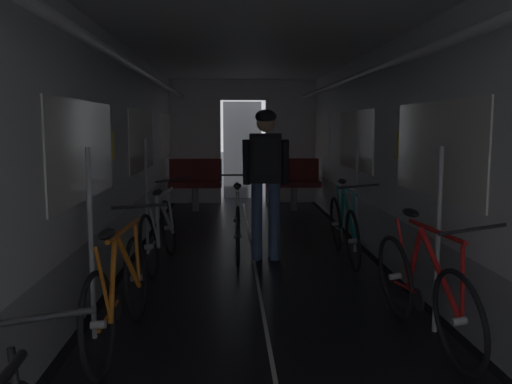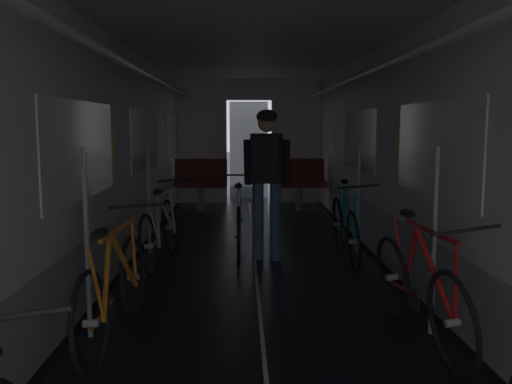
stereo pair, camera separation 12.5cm
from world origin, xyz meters
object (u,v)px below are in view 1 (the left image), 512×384
bench_seat_far_left (195,180)px  bicycle_white_in_aisle (237,223)px  bicycle_red (423,289)px  bench_seat_far_right (293,179)px  bicycle_silver (160,232)px  person_cyclist_aisle (266,168)px  bicycle_teal (344,227)px  bicycle_orange (120,292)px

bench_seat_far_left → bicycle_white_in_aisle: 3.55m
bicycle_red → bench_seat_far_left: bearing=108.2°
bench_seat_far_right → bicycle_red: size_ratio=0.58×
bicycle_silver → person_cyclist_aisle: (1.18, 0.20, 0.69)m
bicycle_silver → bench_seat_far_left: bearing=87.9°
bicycle_teal → bicycle_orange: bearing=-131.9°
bench_seat_far_right → bicycle_orange: (-1.95, -6.10, -0.18)m
bicycle_teal → bicycle_silver: (-2.09, -0.17, -0.00)m
bicycle_teal → bicycle_white_in_aisle: 1.26m
bicycle_orange → person_cyclist_aisle: person_cyclist_aisle is taller
bicycle_red → bicycle_orange: 2.17m
bicycle_orange → bicycle_white_in_aisle: bicycle_orange is taller
bench_seat_far_right → person_cyclist_aisle: 3.85m
bench_seat_far_left → bicycle_red: (2.02, -6.13, -0.19)m
bench_seat_far_left → bicycle_red: bearing=-71.8°
bicycle_teal → bicycle_white_in_aisle: bearing=166.5°
bicycle_teal → bench_seat_far_right: bearing=92.2°
bench_seat_far_left → bicycle_teal: bearing=-62.7°
bench_seat_far_left → bicycle_orange: bearing=-91.4°
person_cyclist_aisle → bicycle_silver: bearing=-170.3°
bicycle_orange → bicycle_white_in_aisle: bearing=71.7°
bicycle_orange → person_cyclist_aisle: size_ratio=0.98×
bench_seat_far_left → person_cyclist_aisle: person_cyclist_aisle is taller
bicycle_white_in_aisle → bench_seat_far_right: bearing=72.7°
bench_seat_far_right → bicycle_teal: size_ratio=0.58×
bicycle_red → bicycle_white_in_aisle: size_ratio=1.00×
bench_seat_far_right → bicycle_red: 6.14m
bicycle_teal → bicycle_silver: bicycle_silver is taller
bicycle_orange → bicycle_silver: size_ratio=1.00×
bench_seat_far_left → bicycle_white_in_aisle: bearing=-78.3°
bicycle_silver → person_cyclist_aisle: person_cyclist_aisle is taller
bench_seat_far_left → bicycle_white_in_aisle: size_ratio=0.58×
bench_seat_far_left → bicycle_orange: 6.10m
person_cyclist_aisle → bicycle_white_in_aisle: person_cyclist_aisle is taller
person_cyclist_aisle → bench_seat_far_right: bearing=78.5°
bench_seat_far_left → bicycle_teal: 4.24m
bicycle_red → bicycle_silver: size_ratio=1.00×
bicycle_red → bicycle_orange: (-2.17, 0.03, 0.00)m
bicycle_teal → person_cyclist_aisle: size_ratio=0.98×
bicycle_red → bench_seat_far_right: bearing=92.0°
bench_seat_far_right → bicycle_teal: bearing=-87.8°
bicycle_red → bicycle_silver: (-2.16, 2.19, -0.00)m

